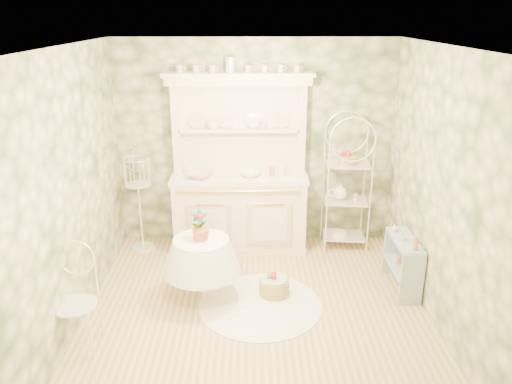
{
  "coord_description": "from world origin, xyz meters",
  "views": [
    {
      "loc": [
        -0.07,
        -4.57,
        2.99
      ],
      "look_at": [
        0.0,
        0.5,
        1.15
      ],
      "focal_mm": 35.0,
      "sensor_mm": 36.0,
      "label": 1
    }
  ],
  "objects_px": {
    "birdcage_stand": "(139,197)",
    "floor_basket": "(274,286)",
    "bakers_rack": "(346,187)",
    "kitchen_dresser": "(239,165)",
    "round_table": "(202,272)",
    "cafe_chair": "(74,302)",
    "side_shelf": "(402,265)"
  },
  "relations": [
    {
      "from": "bakers_rack",
      "to": "cafe_chair",
      "type": "bearing_deg",
      "value": -137.18
    },
    {
      "from": "kitchen_dresser",
      "to": "side_shelf",
      "type": "bearing_deg",
      "value": -30.69
    },
    {
      "from": "round_table",
      "to": "floor_basket",
      "type": "bearing_deg",
      "value": 4.98
    },
    {
      "from": "cafe_chair",
      "to": "birdcage_stand",
      "type": "relative_size",
      "value": 0.67
    },
    {
      "from": "cafe_chair",
      "to": "round_table",
      "type": "bearing_deg",
      "value": 38.98
    },
    {
      "from": "bakers_rack",
      "to": "side_shelf",
      "type": "height_order",
      "value": "bakers_rack"
    },
    {
      "from": "birdcage_stand",
      "to": "floor_basket",
      "type": "bearing_deg",
      "value": -34.59
    },
    {
      "from": "round_table",
      "to": "kitchen_dresser",
      "type": "bearing_deg",
      "value": 73.26
    },
    {
      "from": "kitchen_dresser",
      "to": "round_table",
      "type": "bearing_deg",
      "value": -106.74
    },
    {
      "from": "round_table",
      "to": "cafe_chair",
      "type": "height_order",
      "value": "cafe_chair"
    },
    {
      "from": "round_table",
      "to": "birdcage_stand",
      "type": "distance_m",
      "value": 1.59
    },
    {
      "from": "birdcage_stand",
      "to": "floor_basket",
      "type": "distance_m",
      "value": 2.15
    },
    {
      "from": "round_table",
      "to": "floor_basket",
      "type": "distance_m",
      "value": 0.82
    },
    {
      "from": "floor_basket",
      "to": "kitchen_dresser",
      "type": "bearing_deg",
      "value": 108.09
    },
    {
      "from": "bakers_rack",
      "to": "floor_basket",
      "type": "bearing_deg",
      "value": -122.72
    },
    {
      "from": "bakers_rack",
      "to": "birdcage_stand",
      "type": "relative_size",
      "value": 1.15
    },
    {
      "from": "side_shelf",
      "to": "birdcage_stand",
      "type": "relative_size",
      "value": 0.47
    },
    {
      "from": "bakers_rack",
      "to": "round_table",
      "type": "relative_size",
      "value": 2.62
    },
    {
      "from": "cafe_chair",
      "to": "floor_basket",
      "type": "height_order",
      "value": "cafe_chair"
    },
    {
      "from": "cafe_chair",
      "to": "birdcage_stand",
      "type": "distance_m",
      "value": 2.1
    },
    {
      "from": "bakers_rack",
      "to": "floor_basket",
      "type": "height_order",
      "value": "bakers_rack"
    },
    {
      "from": "kitchen_dresser",
      "to": "side_shelf",
      "type": "relative_size",
      "value": 3.34
    },
    {
      "from": "kitchen_dresser",
      "to": "cafe_chair",
      "type": "bearing_deg",
      "value": -124.87
    },
    {
      "from": "birdcage_stand",
      "to": "kitchen_dresser",
      "type": "bearing_deg",
      "value": 2.22
    },
    {
      "from": "kitchen_dresser",
      "to": "bakers_rack",
      "type": "relative_size",
      "value": 1.36
    },
    {
      "from": "bakers_rack",
      "to": "round_table",
      "type": "height_order",
      "value": "bakers_rack"
    },
    {
      "from": "side_shelf",
      "to": "floor_basket",
      "type": "distance_m",
      "value": 1.47
    },
    {
      "from": "round_table",
      "to": "cafe_chair",
      "type": "distance_m",
      "value": 1.38
    },
    {
      "from": "floor_basket",
      "to": "side_shelf",
      "type": "bearing_deg",
      "value": 4.64
    },
    {
      "from": "kitchen_dresser",
      "to": "side_shelf",
      "type": "height_order",
      "value": "kitchen_dresser"
    },
    {
      "from": "side_shelf",
      "to": "round_table",
      "type": "distance_m",
      "value": 2.25
    },
    {
      "from": "kitchen_dresser",
      "to": "bakers_rack",
      "type": "distance_m",
      "value": 1.42
    }
  ]
}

